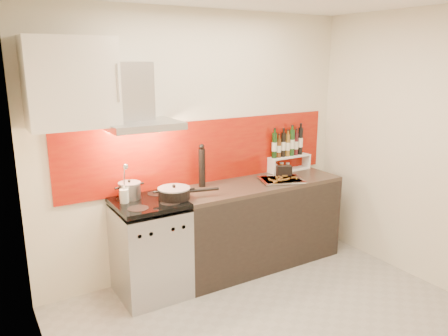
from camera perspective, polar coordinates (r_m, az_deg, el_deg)
floor at (r=3.81m, az=7.91°, el=-20.18°), size 3.40×3.40×0.00m
back_wall at (r=4.40m, az=-3.04°, el=3.13°), size 3.40×0.02×2.60m
left_wall at (r=2.57m, az=-22.10°, el=-6.05°), size 0.02×2.80×2.60m
right_wall at (r=4.52m, az=25.52°, el=2.06°), size 0.02×2.80×2.60m
backsplash at (r=4.43m, az=-2.39°, el=2.15°), size 3.00×0.02×0.64m
range_stove at (r=4.12m, az=-9.59°, el=-10.44°), size 0.60×0.60×0.91m
counter at (r=4.65m, az=4.36°, el=-7.21°), size 1.80×0.60×0.90m
range_hood at (r=3.90m, az=-11.16°, el=8.04°), size 0.62×0.50×0.61m
upper_cabinet at (r=3.72m, az=-19.34°, el=10.44°), size 0.70×0.35×0.72m
stock_pot at (r=4.02m, az=-12.22°, el=-2.87°), size 0.20×0.20×0.17m
saute_pan at (r=3.96m, az=-6.44°, el=-3.26°), size 0.56×0.29×0.13m
utensil_jar at (r=3.90m, az=-12.88°, el=-3.04°), size 0.08×0.12×0.37m
pepper_mill at (r=4.30m, az=-2.90°, el=0.25°), size 0.07×0.07×0.43m
step_shelf at (r=4.95m, az=8.37°, el=2.19°), size 0.53×0.14×0.48m
caddy_box at (r=4.69m, az=7.85°, el=-0.55°), size 0.17×0.13×0.14m
baking_tray at (r=4.56m, az=7.50°, el=-1.52°), size 0.52×0.46×0.03m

